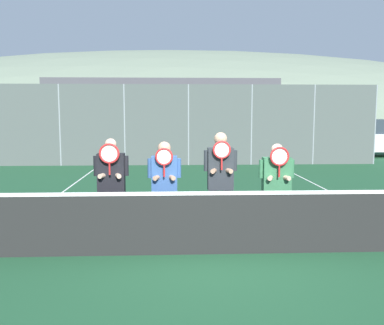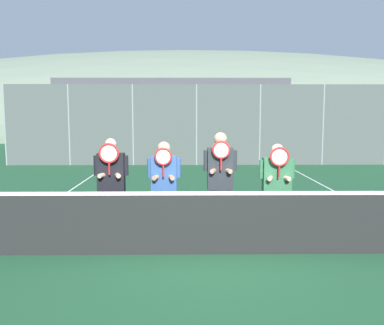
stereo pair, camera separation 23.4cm
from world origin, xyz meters
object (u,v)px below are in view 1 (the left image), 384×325
object	(u,v)px
player_leftmost	(111,182)
car_far_left	(82,139)
player_center_left	(164,183)
car_center	(280,139)
player_center_right	(220,177)
player_rightmost	(276,183)
car_right_of_center	(375,138)
car_left_of_center	(183,139)

from	to	relation	value
player_leftmost	car_far_left	distance (m)	14.61
car_far_left	player_leftmost	bearing A→B (deg)	-76.28
player_center_left	car_far_left	world-z (taller)	car_far_left
player_center_left	car_center	world-z (taller)	car_center
car_center	player_center_right	bearing A→B (deg)	-108.08
player_rightmost	player_center_left	bearing A→B (deg)	-177.49
player_leftmost	car_far_left	bearing A→B (deg)	103.72
player_center_right	car_far_left	xyz separation A→B (m)	(-5.30, 14.12, -0.18)
player_center_left	car_center	bearing A→B (deg)	68.57
player_center_left	car_right_of_center	size ratio (longest dim) A/B	0.37
player_leftmost	car_left_of_center	world-z (taller)	player_leftmost
player_rightmost	car_right_of_center	distance (m)	16.30
player_leftmost	car_center	distance (m)	15.34
player_center_left	player_rightmost	xyz separation A→B (m)	(1.91, 0.08, -0.02)
player_rightmost	car_far_left	world-z (taller)	car_far_left
player_leftmost	player_rightmost	bearing A→B (deg)	1.42
player_rightmost	car_center	distance (m)	14.34
car_left_of_center	car_right_of_center	distance (m)	9.69
car_center	car_right_of_center	world-z (taller)	car_right_of_center
player_center_left	player_rightmost	world-z (taller)	player_center_left
player_center_right	car_center	xyz separation A→B (m)	(4.54, 13.89, -0.21)
player_center_right	player_rightmost	distance (m)	0.97
player_rightmost	car_left_of_center	bearing A→B (deg)	95.10
car_left_of_center	car_right_of_center	size ratio (longest dim) A/B	0.98
player_rightmost	car_left_of_center	xyz separation A→B (m)	(-1.26, 14.08, -0.11)
car_center	car_left_of_center	bearing A→B (deg)	177.72
player_leftmost	player_center_right	world-z (taller)	player_center_right
car_far_left	car_right_of_center	world-z (taller)	car_right_of_center
player_leftmost	car_center	bearing A→B (deg)	65.48
player_center_left	player_center_right	size ratio (longest dim) A/B	0.92
car_far_left	car_center	xyz separation A→B (m)	(9.83, -0.23, -0.03)
car_left_of_center	car_center	size ratio (longest dim) A/B	1.11
player_leftmost	car_left_of_center	bearing A→B (deg)	83.78
player_center_left	car_right_of_center	world-z (taller)	car_right_of_center
player_center_right	car_right_of_center	bearing A→B (deg)	56.02
player_center_right	car_right_of_center	distance (m)	16.82
car_right_of_center	player_center_left	bearing A→B (deg)	-126.43
player_leftmost	player_center_left	bearing A→B (deg)	-0.96
player_leftmost	car_right_of_center	world-z (taller)	car_right_of_center
car_left_of_center	car_far_left	bearing A→B (deg)	179.57
player_center_left	player_rightmost	size ratio (longest dim) A/B	1.03
car_left_of_center	car_right_of_center	world-z (taller)	car_right_of_center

